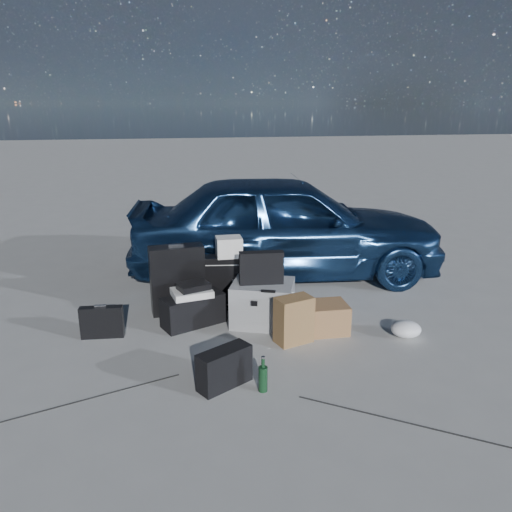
{
  "coord_description": "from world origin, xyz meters",
  "views": [
    {
      "loc": [
        -0.73,
        -3.99,
        2.18
      ],
      "look_at": [
        0.21,
        0.85,
        0.67
      ],
      "focal_mm": 35.0,
      "sensor_mm": 36.0,
      "label": 1
    }
  ],
  "objects_px": {
    "briefcase": "(102,322)",
    "green_bottle": "(263,375)",
    "car": "(286,225)",
    "suitcase_left": "(177,279)",
    "cardboard_box": "(327,317)",
    "duffel_bag": "(193,310)",
    "suitcase_right": "(228,282)",
    "pelican_case": "(263,303)"
  },
  "relations": [
    {
      "from": "pelican_case",
      "to": "duffel_bag",
      "type": "relative_size",
      "value": 0.96
    },
    {
      "from": "pelican_case",
      "to": "suitcase_right",
      "type": "xyz_separation_m",
      "value": [
        -0.3,
        0.47,
        0.08
      ]
    },
    {
      "from": "green_bottle",
      "to": "car",
      "type": "bearing_deg",
      "value": 72.23
    },
    {
      "from": "cardboard_box",
      "to": "green_bottle",
      "type": "relative_size",
      "value": 1.36
    },
    {
      "from": "green_bottle",
      "to": "briefcase",
      "type": "bearing_deg",
      "value": 137.35
    },
    {
      "from": "pelican_case",
      "to": "cardboard_box",
      "type": "xyz_separation_m",
      "value": [
        0.58,
        -0.32,
        -0.07
      ]
    },
    {
      "from": "car",
      "to": "duffel_bag",
      "type": "xyz_separation_m",
      "value": [
        -1.31,
        -1.34,
        -0.52
      ]
    },
    {
      "from": "cardboard_box",
      "to": "suitcase_right",
      "type": "bearing_deg",
      "value": 138.2
    },
    {
      "from": "briefcase",
      "to": "green_bottle",
      "type": "xyz_separation_m",
      "value": [
        1.34,
        -1.23,
        -0.01
      ]
    },
    {
      "from": "car",
      "to": "green_bottle",
      "type": "xyz_separation_m",
      "value": [
        -0.87,
        -2.7,
        -0.53
      ]
    },
    {
      "from": "suitcase_left",
      "to": "duffel_bag",
      "type": "relative_size",
      "value": 1.18
    },
    {
      "from": "green_bottle",
      "to": "suitcase_right",
      "type": "bearing_deg",
      "value": 91.16
    },
    {
      "from": "pelican_case",
      "to": "suitcase_left",
      "type": "relative_size",
      "value": 0.82
    },
    {
      "from": "duffel_bag",
      "to": "cardboard_box",
      "type": "bearing_deg",
      "value": -40.71
    },
    {
      "from": "car",
      "to": "briefcase",
      "type": "relative_size",
      "value": 9.72
    },
    {
      "from": "suitcase_left",
      "to": "briefcase",
      "type": "bearing_deg",
      "value": -153.07
    },
    {
      "from": "suitcase_right",
      "to": "green_bottle",
      "type": "relative_size",
      "value": 2.08
    },
    {
      "from": "pelican_case",
      "to": "briefcase",
      "type": "bearing_deg",
      "value": -158.54
    },
    {
      "from": "pelican_case",
      "to": "cardboard_box",
      "type": "distance_m",
      "value": 0.67
    },
    {
      "from": "suitcase_right",
      "to": "duffel_bag",
      "type": "height_order",
      "value": "suitcase_right"
    },
    {
      "from": "briefcase",
      "to": "duffel_bag",
      "type": "xyz_separation_m",
      "value": [
        0.89,
        0.13,
        0.0
      ]
    },
    {
      "from": "pelican_case",
      "to": "cardboard_box",
      "type": "bearing_deg",
      "value": -7.9
    },
    {
      "from": "briefcase",
      "to": "suitcase_left",
      "type": "relative_size",
      "value": 0.55
    },
    {
      "from": "car",
      "to": "pelican_case",
      "type": "distance_m",
      "value": 1.63
    },
    {
      "from": "car",
      "to": "green_bottle",
      "type": "bearing_deg",
      "value": 168.39
    },
    {
      "from": "duffel_bag",
      "to": "pelican_case",
      "type": "bearing_deg",
      "value": -30.87
    },
    {
      "from": "car",
      "to": "duffel_bag",
      "type": "bearing_deg",
      "value": 141.85
    },
    {
      "from": "pelican_case",
      "to": "duffel_bag",
      "type": "xyz_separation_m",
      "value": [
        -0.71,
        0.1,
        -0.06
      ]
    },
    {
      "from": "suitcase_right",
      "to": "pelican_case",
      "type": "bearing_deg",
      "value": -49.3
    },
    {
      "from": "suitcase_right",
      "to": "green_bottle",
      "type": "distance_m",
      "value": 1.74
    },
    {
      "from": "car",
      "to": "briefcase",
      "type": "bearing_deg",
      "value": 129.89
    },
    {
      "from": "suitcase_left",
      "to": "suitcase_right",
      "type": "relative_size",
      "value": 1.24
    },
    {
      "from": "pelican_case",
      "to": "duffel_bag",
      "type": "bearing_deg",
      "value": -167.45
    },
    {
      "from": "duffel_bag",
      "to": "green_bottle",
      "type": "xyz_separation_m",
      "value": [
        0.45,
        -1.36,
        -0.01
      ]
    },
    {
      "from": "suitcase_left",
      "to": "cardboard_box",
      "type": "relative_size",
      "value": 1.89
    },
    {
      "from": "briefcase",
      "to": "green_bottle",
      "type": "distance_m",
      "value": 1.82
    },
    {
      "from": "pelican_case",
      "to": "suitcase_right",
      "type": "relative_size",
      "value": 1.02
    },
    {
      "from": "suitcase_left",
      "to": "cardboard_box",
      "type": "height_order",
      "value": "suitcase_left"
    },
    {
      "from": "briefcase",
      "to": "cardboard_box",
      "type": "relative_size",
      "value": 1.04
    },
    {
      "from": "pelican_case",
      "to": "duffel_bag",
      "type": "distance_m",
      "value": 0.72
    },
    {
      "from": "duffel_bag",
      "to": "green_bottle",
      "type": "height_order",
      "value": "duffel_bag"
    },
    {
      "from": "duffel_bag",
      "to": "suitcase_left",
      "type": "bearing_deg",
      "value": 87.23
    }
  ]
}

